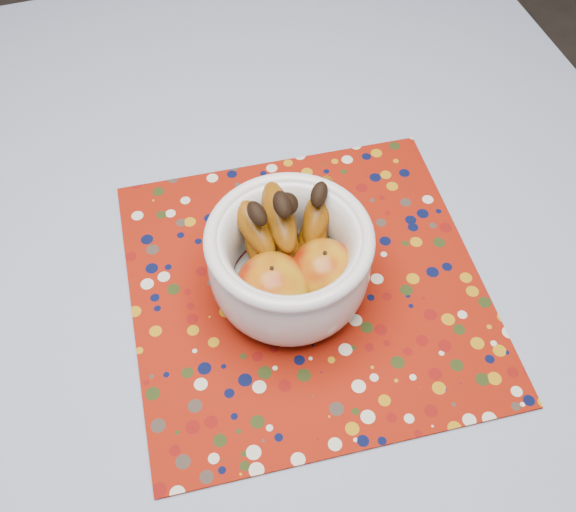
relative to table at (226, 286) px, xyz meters
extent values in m
plane|color=#2D2826|center=(0.00, 0.00, -0.67)|extent=(4.00, 4.00, 0.00)
cube|color=brown|center=(0.00, 0.00, 0.06)|extent=(1.20, 1.20, 0.04)
cylinder|color=brown|center=(0.53, 0.53, -0.32)|extent=(0.06, 0.06, 0.71)
cylinder|color=brown|center=(0.58, 0.09, -0.45)|extent=(0.04, 0.04, 0.45)
cube|color=slate|center=(0.00, 0.00, 0.08)|extent=(1.32, 1.32, 0.01)
cube|color=maroon|center=(0.09, -0.09, 0.09)|extent=(0.48, 0.48, 0.00)
cylinder|color=white|center=(0.07, -0.09, 0.10)|extent=(0.10, 0.10, 0.01)
cylinder|color=white|center=(0.07, -0.09, 0.11)|extent=(0.15, 0.15, 0.01)
torus|color=white|center=(0.07, -0.09, 0.20)|extent=(0.20, 0.20, 0.02)
ellipsoid|color=maroon|center=(0.04, -0.12, 0.15)|extent=(0.09, 0.09, 0.08)
ellipsoid|color=maroon|center=(0.11, -0.11, 0.15)|extent=(0.08, 0.08, 0.08)
sphere|color=black|center=(0.08, -0.05, 0.22)|extent=(0.03, 0.03, 0.03)
camera|label=1|loc=(-0.07, -0.54, 0.82)|focal=42.00mm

